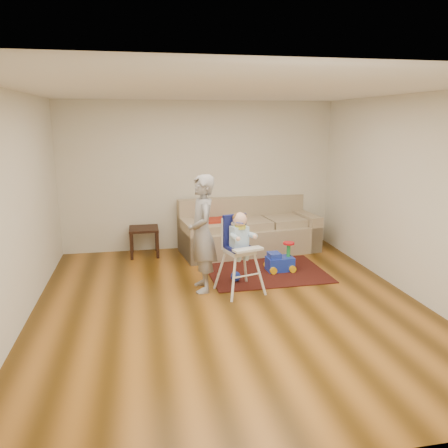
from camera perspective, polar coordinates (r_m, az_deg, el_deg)
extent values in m
plane|color=#462C09|center=(5.80, 0.77, -10.58)|extent=(5.50, 5.50, 0.00)
cube|color=beige|center=(8.07, -3.21, 6.25)|extent=(5.00, 0.04, 2.70)
cube|color=beige|center=(5.46, -25.80, 1.44)|extent=(0.04, 5.50, 2.70)
cube|color=beige|center=(6.38, 23.40, 3.24)|extent=(0.04, 5.50, 2.70)
cube|color=white|center=(5.30, 0.86, 17.13)|extent=(5.00, 5.50, 0.04)
cube|color=#A42A1A|center=(7.73, -1.37, 0.49)|extent=(0.60, 0.42, 0.04)
cube|color=black|center=(7.00, 5.56, -6.26)|extent=(1.85, 1.41, 0.01)
sphere|color=#1D38C5|center=(6.54, 1.52, -6.86)|extent=(0.15, 0.15, 0.15)
cylinder|color=#1D38C5|center=(5.80, 1.74, 0.15)|extent=(0.04, 0.12, 0.01)
imported|color=gray|center=(6.05, -2.86, -1.28)|extent=(0.41, 0.61, 1.64)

